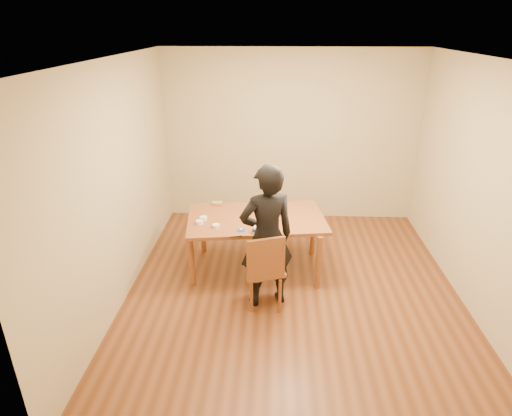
{
  "coord_description": "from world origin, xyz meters",
  "views": [
    {
      "loc": [
        -0.24,
        -4.41,
        3.03
      ],
      "look_at": [
        -0.47,
        0.46,
        0.9
      ],
      "focal_mm": 30.0,
      "sensor_mm": 36.0,
      "label": 1
    }
  ],
  "objects_px": {
    "dining_table": "(256,219)",
    "cake_plate": "(268,213)",
    "dining_chair": "(266,270)",
    "person": "(267,237)",
    "cake": "(268,210)"
  },
  "relations": [
    {
      "from": "cake",
      "to": "dining_table",
      "type": "bearing_deg",
      "value": -144.84
    },
    {
      "from": "dining_table",
      "to": "dining_chair",
      "type": "xyz_separation_m",
      "value": [
        0.15,
        -0.78,
        -0.28
      ]
    },
    {
      "from": "dining_chair",
      "to": "cake",
      "type": "bearing_deg",
      "value": 71.13
    },
    {
      "from": "dining_chair",
      "to": "dining_table",
      "type": "bearing_deg",
      "value": 82.15
    },
    {
      "from": "cake_plate",
      "to": "dining_table",
      "type": "bearing_deg",
      "value": -144.84
    },
    {
      "from": "dining_table",
      "to": "dining_chair",
      "type": "distance_m",
      "value": 0.84
    },
    {
      "from": "cake_plate",
      "to": "dining_chair",
      "type": "bearing_deg",
      "value": -90.07
    },
    {
      "from": "dining_table",
      "to": "dining_chair",
      "type": "relative_size",
      "value": 4.63
    },
    {
      "from": "cake",
      "to": "person",
      "type": "relative_size",
      "value": 0.12
    },
    {
      "from": "dining_table",
      "to": "cake_plate",
      "type": "height_order",
      "value": "cake_plate"
    },
    {
      "from": "dining_chair",
      "to": "person",
      "type": "distance_m",
      "value": 0.4
    },
    {
      "from": "dining_chair",
      "to": "cake_plate",
      "type": "distance_m",
      "value": 0.94
    },
    {
      "from": "cake_plate",
      "to": "person",
      "type": "distance_m",
      "value": 0.84
    },
    {
      "from": "person",
      "to": "dining_chair",
      "type": "bearing_deg",
      "value": 70.94
    },
    {
      "from": "dining_table",
      "to": "person",
      "type": "xyz_separation_m",
      "value": [
        0.15,
        -0.73,
        0.12
      ]
    }
  ]
}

